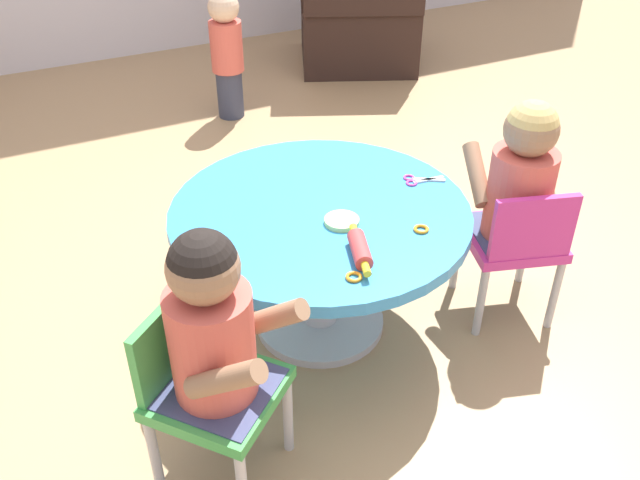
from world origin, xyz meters
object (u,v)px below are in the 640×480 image
seated_child_left (212,325)px  armchair_dark (359,16)px  craft_table (320,236)px  child_chair_right (515,241)px  craft_scissors (418,180)px  seated_child_right (522,176)px  rolling_pin (360,249)px  child_chair_left (206,387)px  toddler_standing (227,52)px

seated_child_left → armchair_dark: (1.80, 2.58, -0.22)m
craft_table → armchair_dark: armchair_dark is taller
child_chair_right → craft_scissors: child_chair_right is taller
seated_child_right → rolling_pin: (-0.63, -0.09, -0.03)m
child_chair_left → toddler_standing: size_ratio=0.80×
seated_child_right → rolling_pin: seated_child_right is taller
rolling_pin → seated_child_right: bearing=8.0°
seated_child_left → seated_child_right: 1.14m
child_chair_left → seated_child_right: seated_child_right is taller
craft_table → child_chair_right: (0.61, -0.22, -0.06)m
child_chair_left → child_chair_right: 1.14m
craft_table → child_chair_left: 0.66m
armchair_dark → rolling_pin: 2.77m
toddler_standing → craft_scissors: toddler_standing is taller
child_chair_left → armchair_dark: size_ratio=0.57×
child_chair_left → seated_child_left: (0.03, -0.03, 0.23)m
craft_table → child_chair_right: 0.66m
child_chair_right → seated_child_left: bearing=-169.5°
child_chair_left → child_chair_right: same height
seated_child_left → craft_scissors: (0.86, 0.44, -0.05)m
craft_scissors → toddler_standing: bearing=91.9°
seated_child_right → craft_scissors: size_ratio=3.59×
seated_child_right → child_chair_right: bearing=-107.1°
child_chair_right → seated_child_right: seated_child_right is taller
child_chair_left → craft_table: bearing=37.6°
toddler_standing → rolling_pin: size_ratio=2.98×
seated_child_left → armchair_dark: 3.15m
rolling_pin → craft_scissors: size_ratio=1.59×
seated_child_right → rolling_pin: 0.64m
child_chair_right → toddler_standing: 2.01m
seated_child_left → child_chair_right: 1.14m
rolling_pin → craft_scissors: 0.48m
seated_child_left → armchair_dark: armchair_dark is taller
craft_table → rolling_pin: 0.30m
child_chair_right → seated_child_right: 0.23m
craft_table → toddler_standing: toddler_standing is taller
armchair_dark → rolling_pin: bearing=-118.6°
toddler_standing → rolling_pin: (-0.32, -2.03, 0.14)m
child_chair_left → seated_child_right: size_ratio=1.05×
armchair_dark → seated_child_right: bearing=-106.4°
seated_child_left → child_chair_right: seated_child_left is taller
child_chair_left → armchair_dark: (1.83, 2.55, 0.00)m
armchair_dark → child_chair_right: bearing=-106.4°
seated_child_left → seated_child_right: bearing=12.2°
armchair_dark → toddler_standing: size_ratio=1.40×
craft_table → child_chair_left: child_chair_left is taller
seated_child_right → child_chair_left: bearing=-169.5°
rolling_pin → craft_table: bearing=88.0°
child_chair_left → toddler_standing: bearing=69.0°
child_chair_right → armchair_dark: size_ratio=0.57×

